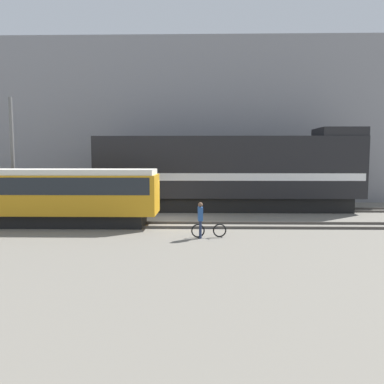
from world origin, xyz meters
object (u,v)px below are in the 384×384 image
Objects in this scene: streetcar at (47,194)px; utility_pole_left at (13,158)px; freight_locomotive at (229,172)px; bicycle at (209,230)px; person at (200,216)px.

utility_pole_left reaches higher than streetcar.
freight_locomotive reaches higher than bicycle.
streetcar is at bearing -149.62° from freight_locomotive.
streetcar is 7.21× the size of bicycle.
freight_locomotive is 2.46× the size of utility_pole_left.
utility_pole_left reaches higher than bicycle.
person is 0.23× the size of utility_pole_left.
utility_pole_left is at bearing 154.18° from bicycle.
freight_locomotive is 14.25m from utility_pole_left.
streetcar is 4.98m from utility_pole_left.
streetcar is at bearing -42.15° from utility_pole_left.
bicycle is at bearing -25.82° from utility_pole_left.
bicycle is at bearing -17.83° from streetcar.
utility_pole_left reaches higher than freight_locomotive.
streetcar is at bearing 162.17° from bicycle.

